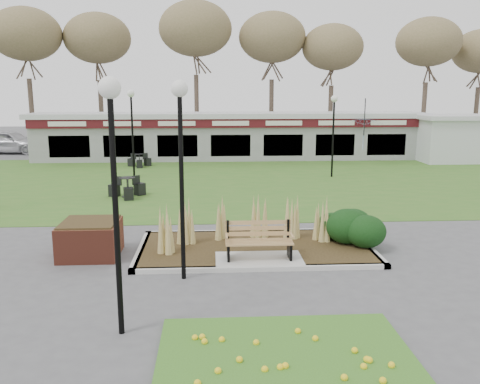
{
  "coord_description": "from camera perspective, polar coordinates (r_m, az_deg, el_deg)",
  "views": [
    {
      "loc": [
        -1.18,
        -12.09,
        4.34
      ],
      "look_at": [
        -0.38,
        2.0,
        1.48
      ],
      "focal_mm": 38.0,
      "sensor_mm": 36.0,
      "label": 1
    }
  ],
  "objects": [
    {
      "name": "ground",
      "position": [
        12.9,
        2.2,
        -8.21
      ],
      "size": [
        100.0,
        100.0,
        0.0
      ],
      "primitive_type": "plane",
      "color": "#515154",
      "rests_on": "ground"
    },
    {
      "name": "lawn",
      "position": [
        24.51,
        -0.46,
        1.28
      ],
      "size": [
        34.0,
        16.0,
        0.02
      ],
      "primitive_type": "cube",
      "color": "#356A21",
      "rests_on": "ground"
    },
    {
      "name": "flower_bed",
      "position": [
        8.71,
        5.22,
        -17.98
      ],
      "size": [
        4.2,
        3.0,
        0.16
      ],
      "color": "#3C6B1E",
      "rests_on": "ground"
    },
    {
      "name": "planting_bed",
      "position": [
        14.23,
        6.83,
        -4.84
      ],
      "size": [
        6.75,
        3.4,
        1.27
      ],
      "color": "black",
      "rests_on": "ground"
    },
    {
      "name": "park_bench",
      "position": [
        12.95,
        2.12,
        -5.39
      ],
      "size": [
        1.7,
        0.66,
        0.93
      ],
      "color": "#AA894D",
      "rests_on": "ground"
    },
    {
      "name": "brick_planter",
      "position": [
        14.03,
        -16.46,
        -5.02
      ],
      "size": [
        1.5,
        1.5,
        0.95
      ],
      "color": "brown",
      "rests_on": "ground"
    },
    {
      "name": "food_pavilion",
      "position": [
        32.21,
        -1.16,
        6.36
      ],
      "size": [
        24.6,
        3.4,
        2.9
      ],
      "color": "gray",
      "rests_on": "ground"
    },
    {
      "name": "service_hut",
      "position": [
        33.61,
        22.76,
        5.64
      ],
      "size": [
        4.4,
        3.4,
        2.83
      ],
      "color": "silver",
      "rests_on": "ground"
    },
    {
      "name": "tree_backdrop",
      "position": [
        40.31,
        -1.65,
        17.18
      ],
      "size": [
        47.24,
        5.24,
        10.36
      ],
      "color": "#47382B",
      "rests_on": "ground"
    },
    {
      "name": "lamp_post_near_left",
      "position": [
        11.36,
        -6.69,
        6.19
      ],
      "size": [
        0.38,
        0.38,
        4.55
      ],
      "color": "black",
      "rests_on": "ground"
    },
    {
      "name": "lamp_post_near_right",
      "position": [
        8.85,
        -14.1,
        4.48
      ],
      "size": [
        0.38,
        0.38,
        4.56
      ],
      "color": "black",
      "rests_on": "ground"
    },
    {
      "name": "lamp_post_mid_right",
      "position": [
        25.67,
        10.48,
        8.18
      ],
      "size": [
        0.34,
        0.34,
        4.06
      ],
      "color": "black",
      "rests_on": "ground"
    },
    {
      "name": "lamp_post_far_left",
      "position": [
        25.74,
        -12.07,
        8.56
      ],
      "size": [
        0.36,
        0.36,
        4.32
      ],
      "color": "black",
      "rests_on": "ground"
    },
    {
      "name": "bistro_set_a",
      "position": [
        21.21,
        -12.51,
        0.17
      ],
      "size": [
        1.49,
        1.46,
        0.81
      ],
      "color": "black",
      "rests_on": "ground"
    },
    {
      "name": "bistro_set_b",
      "position": [
        29.45,
        -11.22,
        3.28
      ],
      "size": [
        1.35,
        1.26,
        0.72
      ],
      "color": "black",
      "rests_on": "ground"
    },
    {
      "name": "patio_umbrella",
      "position": [
        31.57,
        13.73,
        6.38
      ],
      "size": [
        2.24,
        2.28,
        2.71
      ],
      "color": "black",
      "rests_on": "ground"
    },
    {
      "name": "car_silver",
      "position": [
        38.4,
        -24.47,
        5.17
      ],
      "size": [
        4.94,
        2.39,
        1.62
      ],
      "primitive_type": "imported",
      "rotation": [
        0.0,
        0.0,
        1.47
      ],
      "color": "silver",
      "rests_on": "ground"
    }
  ]
}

